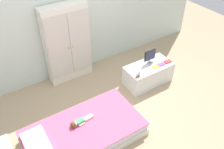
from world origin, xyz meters
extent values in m
cube|color=tan|center=(0.00, 0.00, -0.01)|extent=(10.00, 10.00, 0.02)
cube|color=silver|center=(0.00, 1.57, 1.35)|extent=(6.40, 0.05, 2.70)
cube|color=silver|center=(-0.58, -0.14, 0.06)|extent=(1.77, 0.96, 0.12)
cube|color=silver|center=(-0.58, -0.14, 0.18)|extent=(1.73, 0.92, 0.12)
cube|color=#D65B84|center=(-0.58, -0.14, 0.25)|extent=(1.76, 0.95, 0.01)
cube|color=silver|center=(-1.27, -0.14, 0.29)|extent=(0.32, 0.69, 0.06)
cube|color=#4CA375|center=(-0.58, -0.04, 0.29)|extent=(0.14, 0.09, 0.06)
cube|color=beige|center=(-0.44, -0.01, 0.27)|extent=(0.16, 0.05, 0.04)
cube|color=beige|center=(-0.44, -0.04, 0.27)|extent=(0.16, 0.05, 0.04)
cube|color=beige|center=(-0.59, 0.01, 0.27)|extent=(0.10, 0.04, 0.03)
cube|color=beige|center=(-0.58, -0.09, 0.27)|extent=(0.10, 0.04, 0.03)
sphere|color=beige|center=(-0.69, -0.05, 0.30)|extent=(0.09, 0.09, 0.09)
sphere|color=brown|center=(-0.70, -0.05, 0.30)|extent=(0.10, 0.10, 0.10)
cube|color=white|center=(-0.09, 1.40, 0.76)|extent=(0.85, 0.26, 1.52)
cube|color=beige|center=(-0.30, 1.26, 0.80)|extent=(0.40, 0.02, 1.25)
cube|color=beige|center=(0.13, 1.26, 0.80)|extent=(0.40, 0.02, 1.25)
sphere|color=gold|center=(-0.13, 1.24, 0.76)|extent=(0.02, 0.02, 0.02)
sphere|color=gold|center=(-0.05, 1.24, 0.76)|extent=(0.02, 0.02, 0.02)
cube|color=silver|center=(1.10, 0.39, 0.21)|extent=(0.92, 0.46, 0.41)
cylinder|color=#99999E|center=(1.16, 0.47, 0.42)|extent=(0.10, 0.10, 0.01)
cylinder|color=#99999E|center=(1.16, 0.47, 0.45)|extent=(0.02, 0.02, 0.05)
cube|color=black|center=(1.16, 0.47, 0.58)|extent=(0.25, 0.02, 0.21)
cube|color=#28334C|center=(1.16, 0.45, 0.58)|extent=(0.23, 0.01, 0.19)
cube|color=#8E6642|center=(0.71, 0.24, 0.42)|extent=(0.09, 0.01, 0.01)
cube|color=#8E6642|center=(0.71, 0.22, 0.42)|extent=(0.09, 0.01, 0.01)
cube|color=tan|center=(0.71, 0.23, 0.46)|extent=(0.06, 0.03, 0.03)
cylinder|color=tan|center=(0.73, 0.24, 0.43)|extent=(0.01, 0.01, 0.02)
cylinder|color=tan|center=(0.73, 0.22, 0.43)|extent=(0.01, 0.01, 0.02)
cylinder|color=tan|center=(0.69, 0.24, 0.43)|extent=(0.01, 0.01, 0.02)
cylinder|color=tan|center=(0.69, 0.22, 0.43)|extent=(0.01, 0.01, 0.02)
cylinder|color=tan|center=(0.74, 0.23, 0.49)|extent=(0.02, 0.02, 0.02)
sphere|color=tan|center=(0.74, 0.23, 0.51)|extent=(0.03, 0.03, 0.03)
cube|color=gold|center=(1.17, 0.28, 0.42)|extent=(0.13, 0.10, 0.01)
cube|color=#8E51B2|center=(1.31, 0.28, 0.42)|extent=(0.15, 0.09, 0.01)
cube|color=#CC3838|center=(1.48, 0.28, 0.42)|extent=(0.14, 0.09, 0.02)
camera|label=1|loc=(-1.46, -2.31, 3.10)|focal=38.39mm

